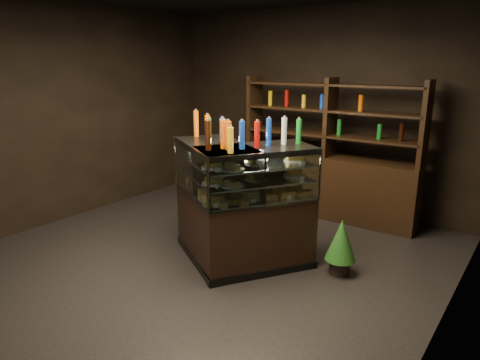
% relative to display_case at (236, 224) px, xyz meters
% --- Properties ---
extents(ground, '(5.00, 5.00, 0.00)m').
position_rel_display_case_xyz_m(ground, '(-0.35, -0.03, -0.46)').
color(ground, black).
rests_on(ground, ground).
extents(room_shell, '(5.02, 5.02, 3.01)m').
position_rel_display_case_xyz_m(room_shell, '(-0.35, -0.03, 1.48)').
color(room_shell, black).
rests_on(room_shell, ground).
extents(display_case, '(1.74, 1.39, 1.36)m').
position_rel_display_case_xyz_m(display_case, '(0.00, 0.00, 0.00)').
color(display_case, black).
rests_on(display_case, ground).
extents(food_display, '(1.39, 1.05, 0.42)m').
position_rel_display_case_xyz_m(food_display, '(0.00, -0.01, 0.55)').
color(food_display, gold).
rests_on(food_display, display_case).
extents(bottles_top, '(1.22, 0.91, 0.30)m').
position_rel_display_case_xyz_m(bottles_top, '(-0.00, 0.00, 1.04)').
color(bottles_top, '#B20C0A').
rests_on(bottles_top, display_case).
extents(potted_conifer, '(0.33, 0.33, 0.70)m').
position_rel_display_case_xyz_m(potted_conifer, '(1.06, 0.44, -0.06)').
color(potted_conifer, black).
rests_on(potted_conifer, ground).
extents(back_shelving, '(2.59, 0.51, 2.00)m').
position_rel_display_case_xyz_m(back_shelving, '(0.14, 2.02, 0.14)').
color(back_shelving, black).
rests_on(back_shelving, ground).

